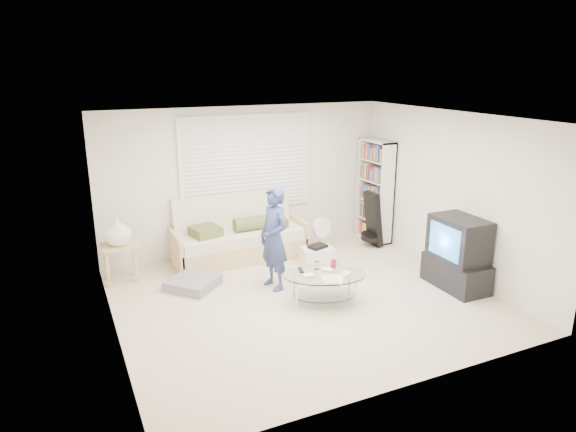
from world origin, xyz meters
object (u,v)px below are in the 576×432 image
coffee_table (324,280)px  futon_sofa (239,238)px  tv_unit (457,254)px  bookshelf (375,191)px

coffee_table → futon_sofa: bearing=103.4°
futon_sofa → tv_unit: size_ratio=2.08×
tv_unit → coffee_table: tv_unit is taller
futon_sofa → bookshelf: 2.68m
bookshelf → futon_sofa: bearing=177.6°
tv_unit → futon_sofa: bearing=135.6°
bookshelf → coffee_table: 2.96m
tv_unit → coffee_table: (-2.00, 0.35, -0.17)m
futon_sofa → coffee_table: (0.50, -2.09, -0.01)m
futon_sofa → bookshelf: (2.62, -0.11, 0.58)m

